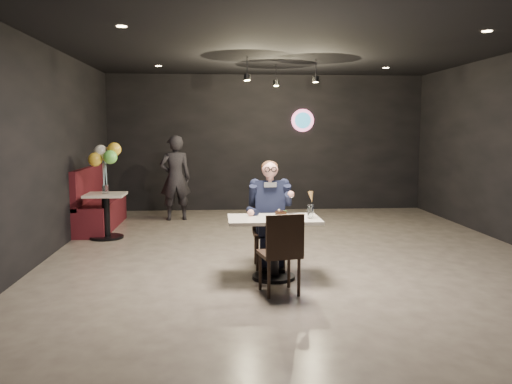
{
  "coord_description": "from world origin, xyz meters",
  "views": [
    {
      "loc": [
        -1.1,
        -7.57,
        1.81
      ],
      "look_at": [
        -0.6,
        -0.58,
        0.99
      ],
      "focal_mm": 38.0,
      "sensor_mm": 36.0,
      "label": 1
    }
  ],
  "objects": [
    {
      "name": "floor",
      "position": [
        0.0,
        0.0,
        0.0
      ],
      "size": [
        9.0,
        9.0,
        0.0
      ],
      "primitive_type": "plane",
      "color": "gray",
      "rests_on": "ground"
    },
    {
      "name": "booth_bench",
      "position": [
        -3.25,
        2.44,
        0.56
      ],
      "size": [
        0.56,
        2.24,
        1.12
      ],
      "primitive_type": "cube",
      "color": "#420E18",
      "rests_on": "floor"
    },
    {
      "name": "side_table",
      "position": [
        -2.95,
        1.44,
        0.4
      ],
      "size": [
        0.63,
        0.63,
        0.79
      ],
      "primitive_type": "cube",
      "color": "white",
      "rests_on": "floor"
    },
    {
      "name": "sundae_glass",
      "position": [
        0.0,
        -1.25,
        0.83
      ],
      "size": [
        0.07,
        0.07,
        0.16
      ],
      "primitive_type": "cylinder",
      "color": "silver",
      "rests_on": "main_table"
    },
    {
      "name": "passerby",
      "position": [
        -1.94,
        3.22,
        0.84
      ],
      "size": [
        0.68,
        0.51,
        1.69
      ],
      "primitive_type": "imported",
      "rotation": [
        0.0,
        0.0,
        3.33
      ],
      "color": "black",
      "rests_on": "floor"
    },
    {
      "name": "balloon_vase",
      "position": [
        -2.95,
        1.44,
        0.82
      ],
      "size": [
        0.1,
        0.1,
        0.15
      ],
      "primitive_type": "cylinder",
      "color": "silver",
      "rests_on": "side_table"
    },
    {
      "name": "chair_far",
      "position": [
        -0.43,
        -0.63,
        0.46
      ],
      "size": [
        0.42,
        0.46,
        0.92
      ],
      "primitive_type": "cube",
      "color": "black",
      "rests_on": "floor"
    },
    {
      "name": "cake_slice",
      "position": [
        -0.36,
        -1.28,
        0.8
      ],
      "size": [
        0.13,
        0.12,
        0.08
      ],
      "primitive_type": "cube",
      "rotation": [
        0.0,
        0.0,
        0.35
      ],
      "color": "black",
      "rests_on": "dessert_plate"
    },
    {
      "name": "wall_sign",
      "position": [
        0.8,
        4.47,
        2.0
      ],
      "size": [
        0.5,
        0.06,
        0.5
      ],
      "primitive_type": null,
      "color": "pink",
      "rests_on": "floor"
    },
    {
      "name": "seated_man",
      "position": [
        -0.43,
        -0.63,
        0.72
      ],
      "size": [
        0.6,
        0.8,
        1.44
      ],
      "primitive_type": "cube",
      "color": "black",
      "rests_on": "floor"
    },
    {
      "name": "dessert_plate",
      "position": [
        -0.39,
        -1.29,
        0.76
      ],
      "size": [
        0.22,
        0.22,
        0.01
      ],
      "primitive_type": "cylinder",
      "color": "white",
      "rests_on": "main_table"
    },
    {
      "name": "mint_leaf",
      "position": [
        -0.31,
        -1.27,
        0.84
      ],
      "size": [
        0.07,
        0.04,
        0.01
      ],
      "primitive_type": "ellipsoid",
      "color": "green",
      "rests_on": "cake_slice"
    },
    {
      "name": "main_table",
      "position": [
        -0.43,
        -1.18,
        0.38
      ],
      "size": [
        1.1,
        0.7,
        0.75
      ],
      "primitive_type": "cube",
      "color": "white",
      "rests_on": "floor"
    },
    {
      "name": "pendant_lights",
      "position": [
        0.0,
        2.0,
        2.88
      ],
      "size": [
        1.4,
        1.2,
        0.36
      ],
      "primitive_type": "cube",
      "color": "black",
      "rests_on": "floor"
    },
    {
      "name": "wafer_cone",
      "position": [
        0.02,
        -1.2,
        1.0
      ],
      "size": [
        0.08,
        0.08,
        0.14
      ],
      "primitive_type": "cone",
      "rotation": [
        0.0,
        0.0,
        0.26
      ],
      "color": "tan",
      "rests_on": "sundae_glass"
    },
    {
      "name": "balloon_bunch",
      "position": [
        -2.95,
        1.44,
        1.24
      ],
      "size": [
        0.42,
        0.42,
        0.69
      ],
      "primitive_type": "cube",
      "color": "yellow",
      "rests_on": "balloon_vase"
    },
    {
      "name": "chair_near",
      "position": [
        -0.43,
        -1.76,
        0.46
      ],
      "size": [
        0.5,
        0.53,
        0.92
      ],
      "primitive_type": "cube",
      "rotation": [
        0.0,
        0.0,
        0.2
      ],
      "color": "black",
      "rests_on": "floor"
    }
  ]
}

